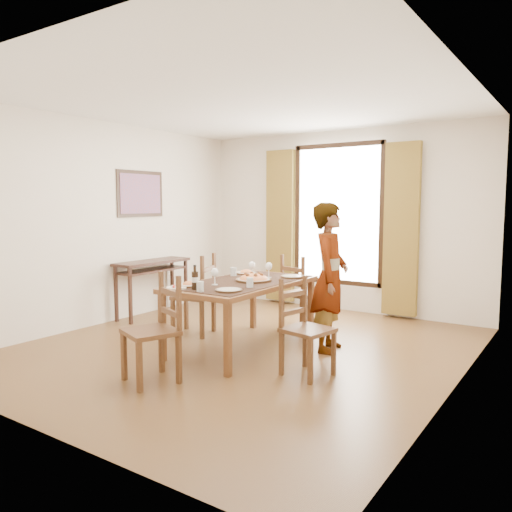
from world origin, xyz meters
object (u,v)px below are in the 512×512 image
Objects in this scene: pasta_platter at (254,277)px; man at (330,277)px; dining_table at (242,287)px; console_table at (152,268)px.

man is at bearing 28.83° from pasta_platter.
console_table is at bearing 162.93° from dining_table.
console_table is 2.86m from man.
man is (2.86, -0.14, 0.13)m from console_table.
pasta_platter is (2.13, -0.54, 0.12)m from console_table.
dining_table is 1.09× the size of man.
console_table is 0.74× the size of man.
pasta_platter reaches higher than console_table.
pasta_platter reaches higher than dining_table.
man reaches higher than console_table.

